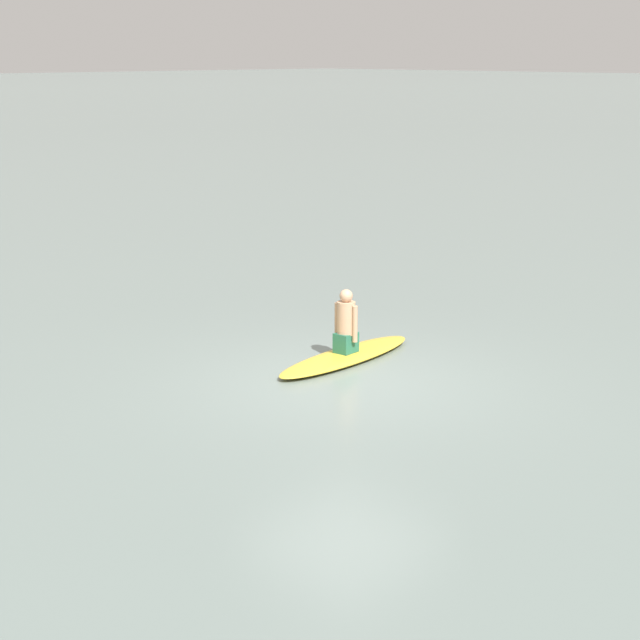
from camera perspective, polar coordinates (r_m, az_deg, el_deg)
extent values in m
plane|color=slate|center=(14.63, 1.42, -3.42)|extent=(400.00, 400.00, 0.00)
ellipsoid|color=gold|center=(15.65, 1.41, -1.97)|extent=(2.94, 0.96, 0.13)
cube|color=#26664C|center=(15.60, 1.41, -1.22)|extent=(0.34, 0.28, 0.30)
cylinder|color=tan|center=(15.50, 1.42, 0.11)|extent=(0.30, 0.30, 0.49)
sphere|color=tan|center=(15.42, 1.43, 1.31)|extent=(0.20, 0.20, 0.20)
cylinder|color=tan|center=(15.62, 0.94, -0.02)|extent=(0.09, 0.09, 0.54)
cylinder|color=tan|center=(15.42, 1.91, -0.22)|extent=(0.09, 0.09, 0.54)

